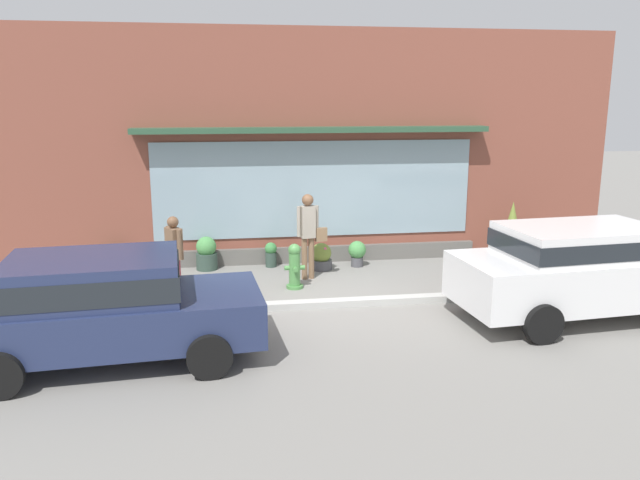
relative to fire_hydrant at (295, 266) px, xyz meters
name	(u,v)px	position (x,y,z in m)	size (l,w,h in m)	color
ground_plane	(337,302)	(0.66, -1.01, -0.45)	(60.00, 60.00, 0.00)	gray
curb_strip	(339,303)	(0.66, -1.21, -0.39)	(14.00, 0.24, 0.12)	#B2B2AD
storefront	(312,150)	(0.67, 2.18, 2.08)	(14.00, 0.81, 5.16)	brown
fire_hydrant	(295,266)	(0.00, 0.00, 0.00)	(0.40, 0.37, 0.89)	#4C8C47
pedestrian_with_handbag	(309,230)	(0.37, 0.61, 0.59)	(0.63, 0.25, 1.77)	brown
pedestrian_passerby	(174,251)	(-2.25, -0.34, 0.47)	(0.34, 0.46, 1.56)	#8E333D
parked_car_navy	(104,303)	(-3.02, -3.08, 0.42)	(4.28, 2.20, 1.53)	navy
parked_car_white	(587,266)	(4.67, -2.42, 0.46)	(4.71, 2.23, 1.59)	white
potted_plant_window_center	(207,253)	(-1.74, 1.67, -0.09)	(0.46, 0.46, 0.73)	#33473D
potted_plant_near_hydrant	(512,232)	(5.16, 1.40, 0.21)	(0.52, 0.52, 1.37)	#33473D
potted_plant_corner_tall	(321,257)	(0.73, 1.29, -0.17)	(0.47, 0.47, 0.59)	#4C4C51
potted_plant_low_front	(271,254)	(-0.34, 1.68, -0.16)	(0.27, 0.27, 0.55)	#33473D
potted_plant_by_entrance	(357,252)	(1.56, 1.41, -0.12)	(0.39, 0.39, 0.57)	#4C4C51
potted_plant_trailing_edge	(114,258)	(-3.69, 1.66, -0.12)	(0.46, 0.46, 0.61)	#B7B2A3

